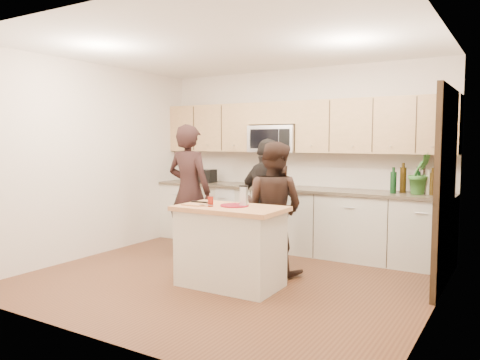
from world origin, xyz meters
The scene contains 21 objects.
floor centered at (0.00, 0.00, 0.00)m, with size 4.50×4.50×0.00m, color brown.
room_shell centered at (0.00, 0.00, 1.73)m, with size 4.52×4.02×2.71m.
back_cabinetry centered at (0.00, 1.69, 0.47)m, with size 4.50×0.66×0.94m.
upper_cabinetry centered at (0.03, 1.83, 1.84)m, with size 4.50×0.33×0.75m.
microwave centered at (-0.31, 1.80, 1.65)m, with size 0.76×0.41×0.40m.
doorway centered at (2.23, 0.90, 1.16)m, with size 0.06×1.25×2.20m.
framed_picture centered at (1.95, 1.98, 1.28)m, with size 0.30×0.03×0.38m.
dish_towel centered at (-0.95, 1.50, 0.80)m, with size 0.34×0.60×0.48m.
island centered at (0.17, -0.24, 0.45)m, with size 1.21×0.72×0.90m.
red_plate centered at (0.20, -0.20, 0.91)m, with size 0.32×0.32×0.02m, color maroon.
box_grater centered at (0.31, -0.18, 1.03)m, with size 0.09×0.05×0.22m.
drink_glass centered at (-0.01, -0.35, 0.96)m, with size 0.06×0.06×0.11m, color maroon.
cutting_board centered at (-0.22, -0.38, 0.91)m, with size 0.24×0.16×0.02m, color tan.
tongs centered at (-0.19, -0.27, 0.92)m, with size 0.29×0.03×0.02m, color black.
knife centered at (-0.05, -0.39, 0.92)m, with size 0.19×0.02×0.01m, color silver.
toaster centered at (-1.52, 1.67, 1.05)m, with size 0.32×0.22×0.21m.
bottle_cluster centered at (1.73, 1.73, 1.12)m, with size 0.54×0.24×0.39m.
orchid centered at (1.81, 1.72, 1.21)m, with size 0.30×0.24×0.55m, color #3E7F32.
woman_left centered at (-1.06, 0.63, 0.92)m, with size 0.67×0.44×1.85m, color black.
woman_center centered at (0.34, 0.49, 0.81)m, with size 0.78×0.61×1.61m, color black.
woman_right centered at (0.10, 0.79, 0.83)m, with size 0.97×0.40×1.65m, color black.
Camera 1 is at (2.93, -4.56, 1.63)m, focal length 35.00 mm.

